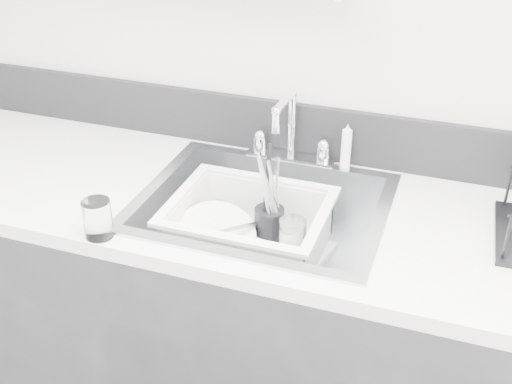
% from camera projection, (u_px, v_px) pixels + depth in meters
% --- Properties ---
extents(counter_run, '(3.20, 0.62, 0.92)m').
position_uv_depth(counter_run, '(262.00, 335.00, 1.90)').
color(counter_run, '#242427').
rests_on(counter_run, ground).
extents(backsplash, '(3.20, 0.02, 0.16)m').
position_uv_depth(backsplash, '(296.00, 129.00, 1.87)').
color(backsplash, black).
rests_on(backsplash, counter_run).
extents(sink, '(0.64, 0.52, 0.20)m').
position_uv_depth(sink, '(262.00, 232.00, 1.71)').
color(sink, silver).
rests_on(sink, counter_run).
extents(faucet, '(0.26, 0.18, 0.23)m').
position_uv_depth(faucet, '(290.00, 143.00, 1.83)').
color(faucet, silver).
rests_on(faucet, counter_run).
extents(side_sprayer, '(0.03, 0.03, 0.14)m').
position_uv_depth(side_sprayer, '(346.00, 147.00, 1.79)').
color(side_sprayer, white).
rests_on(side_sprayer, counter_run).
extents(wash_tub, '(0.47, 0.41, 0.16)m').
position_uv_depth(wash_tub, '(249.00, 230.00, 1.71)').
color(wash_tub, white).
rests_on(wash_tub, sink).
extents(plate_stack, '(0.26, 0.25, 0.10)m').
position_uv_depth(plate_stack, '(220.00, 243.00, 1.73)').
color(plate_stack, white).
rests_on(plate_stack, wash_tub).
extents(utensil_cup, '(0.08, 0.08, 0.28)m').
position_uv_depth(utensil_cup, '(269.00, 223.00, 1.75)').
color(utensil_cup, black).
rests_on(utensil_cup, wash_tub).
extents(ladle, '(0.30, 0.23, 0.08)m').
position_uv_depth(ladle, '(235.00, 229.00, 1.76)').
color(ladle, silver).
rests_on(ladle, wash_tub).
extents(tumbler_in_tub, '(0.09, 0.09, 0.10)m').
position_uv_depth(tumbler_in_tub, '(293.00, 238.00, 1.71)').
color(tumbler_in_tub, white).
rests_on(tumbler_in_tub, wash_tub).
extents(tumbler_counter, '(0.07, 0.07, 0.10)m').
position_uv_depth(tumbler_counter, '(98.00, 219.00, 1.51)').
color(tumbler_counter, white).
rests_on(tumbler_counter, counter_run).
extents(bowl_small, '(0.12, 0.12, 0.03)m').
position_uv_depth(bowl_small, '(292.00, 267.00, 1.65)').
color(bowl_small, white).
rests_on(bowl_small, wash_tub).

